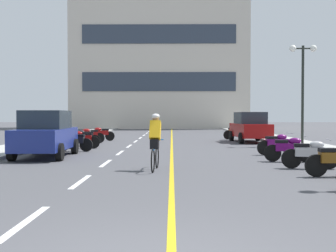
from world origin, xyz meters
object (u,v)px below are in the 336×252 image
(parked_car_mid, at_px, (250,127))
(motorcycle_3, at_px, (310,153))
(parked_car_near, at_px, (46,134))
(motorcycle_11, at_px, (235,132))
(motorcycle_9, at_px, (90,135))
(motorcycle_6, at_px, (74,141))
(motorcycle_8, at_px, (84,137))
(motorcycle_4, at_px, (289,148))
(street_lamp_mid, at_px, (303,72))
(cyclist_rider, at_px, (155,140))
(motorcycle_7, at_px, (82,139))
(motorcycle_10, at_px, (101,133))
(motorcycle_5, at_px, (277,143))

(parked_car_mid, xyz_separation_m, motorcycle_3, (-0.50, -12.81, -0.44))
(parked_car_near, bearing_deg, motorcycle_11, 53.22)
(motorcycle_9, bearing_deg, motorcycle_6, -86.17)
(motorcycle_8, bearing_deg, motorcycle_9, 94.03)
(motorcycle_3, height_order, motorcycle_4, same)
(motorcycle_11, bearing_deg, motorcycle_9, -155.56)
(parked_car_near, xyz_separation_m, motorcycle_4, (9.03, -1.61, -0.44))
(street_lamp_mid, relative_size, motorcycle_3, 3.09)
(motorcycle_11, bearing_deg, cyclist_rider, -106.52)
(motorcycle_6, height_order, motorcycle_8, same)
(motorcycle_4, bearing_deg, motorcycle_6, 153.61)
(motorcycle_3, bearing_deg, motorcycle_11, 89.76)
(motorcycle_6, relative_size, motorcycle_11, 1.03)
(parked_car_near, height_order, motorcycle_4, parked_car_near)
(motorcycle_6, distance_m, motorcycle_8, 3.18)
(motorcycle_4, height_order, motorcycle_11, same)
(motorcycle_8, relative_size, cyclist_rider, 0.96)
(motorcycle_7, distance_m, motorcycle_10, 6.16)
(street_lamp_mid, distance_m, parked_car_near, 13.81)
(parked_car_near, xyz_separation_m, motorcycle_6, (0.50, 2.63, -0.44))
(motorcycle_7, bearing_deg, parked_car_mid, 29.10)
(motorcycle_11, height_order, cyclist_rider, cyclist_rider)
(motorcycle_8, height_order, motorcycle_10, same)
(motorcycle_6, height_order, motorcycle_7, same)
(parked_car_near, relative_size, motorcycle_3, 2.51)
(motorcycle_4, relative_size, motorcycle_7, 0.99)
(motorcycle_5, bearing_deg, motorcycle_3, -91.43)
(motorcycle_5, relative_size, motorcycle_10, 1.02)
(motorcycle_4, distance_m, motorcycle_8, 11.46)
(motorcycle_11, bearing_deg, motorcycle_5, -89.76)
(motorcycle_10, bearing_deg, cyclist_rider, -74.34)
(motorcycle_6, height_order, motorcycle_10, same)
(motorcycle_3, xyz_separation_m, motorcycle_6, (-8.66, 6.15, 0.00))
(motorcycle_4, height_order, motorcycle_7, same)
(motorcycle_6, xyz_separation_m, motorcycle_9, (-0.37, 5.58, 0.00))
(motorcycle_4, bearing_deg, motorcycle_11, 89.22)
(motorcycle_3, relative_size, motorcycle_10, 1.02)
(motorcycle_3, relative_size, motorcycle_6, 1.00)
(parked_car_near, bearing_deg, cyclist_rider, -41.24)
(parked_car_near, height_order, motorcycle_8, parked_car_near)
(motorcycle_7, relative_size, cyclist_rider, 0.96)
(motorcycle_5, height_order, motorcycle_11, same)
(motorcycle_11, bearing_deg, street_lamp_mid, -66.04)
(motorcycle_9, height_order, motorcycle_11, same)
(motorcycle_5, xyz_separation_m, motorcycle_11, (-0.05, 11.32, 0.00))
(parked_car_mid, height_order, motorcycle_11, parked_car_mid)
(parked_car_mid, xyz_separation_m, motorcycle_10, (-9.23, 1.07, -0.44))
(parked_car_near, xyz_separation_m, motorcycle_3, (9.16, -3.52, -0.44))
(motorcycle_11, bearing_deg, motorcycle_7, -136.91)
(motorcycle_10, bearing_deg, motorcycle_3, -57.84)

